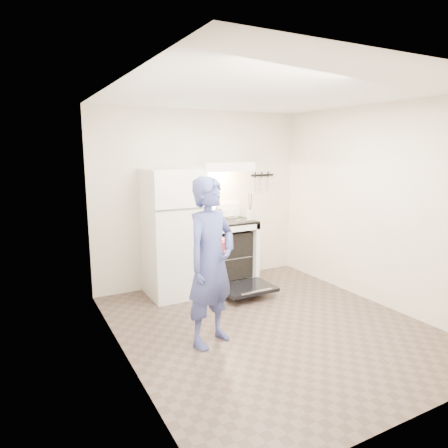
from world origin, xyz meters
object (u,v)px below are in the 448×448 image
Objects in this scene: stove_body at (226,254)px; person at (211,262)px; dutch_oven at (218,246)px; refrigerator at (173,233)px; tea_kettle at (213,210)px.

person is (-0.98, -1.51, 0.39)m from stove_body.
person reaches higher than stove_body.
stove_body is 1.43m from dutch_oven.
dutch_oven reaches higher than stove_body.
refrigerator is 1.14m from dutch_oven.
stove_body is 3.51× the size of tea_kettle.
person is (-0.90, -1.73, -0.23)m from tea_kettle.
stove_body is at bearing 58.10° from dutch_oven.
stove_body is (0.81, 0.02, -0.39)m from refrigerator.
person reaches higher than dutch_oven.
dutch_oven is (-0.64, -1.38, -0.18)m from tea_kettle.
tea_kettle is 0.81× the size of dutch_oven.
refrigerator reaches higher than dutch_oven.
refrigerator is 6.49× the size of tea_kettle.
person reaches higher than tea_kettle.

